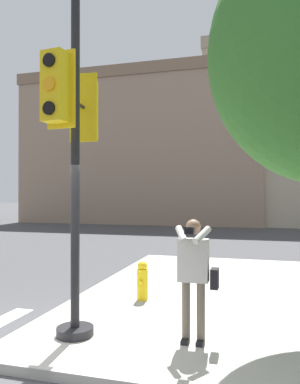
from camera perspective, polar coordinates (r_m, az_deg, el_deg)
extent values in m
plane|color=#424244|center=(5.48, -18.25, -22.75)|extent=(160.00, 160.00, 0.00)
cube|color=#ADA89E|center=(8.00, 20.70, -15.02)|extent=(8.00, 8.00, 0.13)
cylinder|color=black|center=(5.64, -11.36, -20.08)|extent=(0.51, 0.51, 0.12)
cylinder|color=black|center=(5.34, -11.32, 5.64)|extent=(0.12, 0.12, 4.80)
cylinder|color=black|center=(5.65, -10.56, 12.83)|extent=(0.08, 0.29, 0.05)
cube|color=yellow|center=(5.89, -9.67, 12.27)|extent=(0.32, 0.27, 0.90)
cube|color=yellow|center=(5.77, -10.10, 12.55)|extent=(0.42, 0.07, 1.02)
cylinder|color=black|center=(6.09, -9.24, 14.76)|extent=(0.17, 0.05, 0.17)
cylinder|color=orange|center=(6.02, -9.25, 12.01)|extent=(0.17, 0.05, 0.17)
cylinder|color=black|center=(5.96, -9.25, 9.19)|extent=(0.17, 0.05, 0.17)
cylinder|color=black|center=(5.32, -12.54, 14.62)|extent=(0.08, 0.29, 0.05)
cube|color=yellow|center=(5.11, -14.24, 15.26)|extent=(0.32, 0.27, 0.90)
cube|color=yellow|center=(5.21, -13.37, 14.94)|extent=(0.42, 0.06, 1.02)
cylinder|color=black|center=(5.09, -15.16, 18.85)|extent=(0.17, 0.05, 0.17)
cylinder|color=orange|center=(5.00, -15.16, 15.60)|extent=(0.17, 0.05, 0.17)
cylinder|color=black|center=(4.93, -15.17, 12.24)|extent=(0.17, 0.05, 0.17)
cube|color=black|center=(5.35, 5.39, -21.58)|extent=(0.09, 0.24, 0.05)
cube|color=black|center=(5.32, 7.67, -21.70)|extent=(0.09, 0.24, 0.05)
cylinder|color=#6B6051|center=(5.29, 5.51, -17.55)|extent=(0.11, 0.11, 0.80)
cylinder|color=#6B6051|center=(5.26, 7.76, -17.65)|extent=(0.11, 0.11, 0.80)
cube|color=beige|center=(5.11, 6.62, -10.27)|extent=(0.40, 0.22, 0.57)
sphere|color=#8C664C|center=(5.05, 6.62, -5.30)|extent=(0.20, 0.20, 0.20)
cube|color=black|center=(4.75, 6.03, -5.85)|extent=(0.12, 0.10, 0.09)
cylinder|color=black|center=(4.68, 5.89, -5.93)|extent=(0.06, 0.08, 0.06)
cylinder|color=beige|center=(4.95, 4.81, -6.46)|extent=(0.23, 0.35, 0.22)
cylinder|color=beige|center=(4.90, 7.93, -6.51)|extent=(0.23, 0.35, 0.22)
cube|color=black|center=(5.14, 9.83, -12.86)|extent=(0.10, 0.20, 0.26)
cylinder|color=yellow|center=(7.17, -1.16, -13.91)|extent=(0.20, 0.20, 0.57)
sphere|color=yellow|center=(7.10, -1.16, -11.20)|extent=(0.18, 0.18, 0.18)
cylinder|color=yellow|center=(7.03, -1.48, -13.64)|extent=(0.09, 0.06, 0.09)
cube|color=gray|center=(29.89, -0.43, 5.50)|extent=(17.64, 8.53, 10.33)
cube|color=#7A604C|center=(30.96, -0.43, 15.81)|extent=(17.84, 8.73, 0.80)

